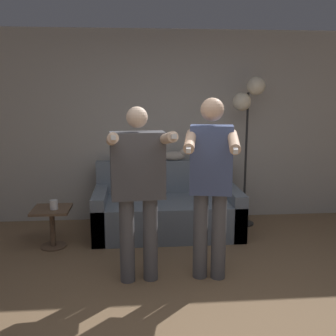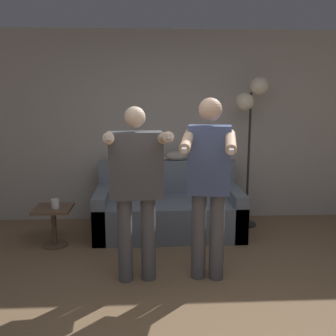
% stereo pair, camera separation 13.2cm
% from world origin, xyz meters
% --- Properties ---
extents(ground_plane, '(16.00, 16.00, 0.00)m').
position_xyz_m(ground_plane, '(0.00, 0.00, 0.00)').
color(ground_plane, '#846647').
extents(wall_back, '(10.00, 0.05, 2.60)m').
position_xyz_m(wall_back, '(0.00, 2.70, 1.30)').
color(wall_back, '#B7B2A8').
rests_on(wall_back, ground_plane).
extents(couch, '(1.83, 0.94, 0.87)m').
position_xyz_m(couch, '(-0.13, 2.09, 0.28)').
color(couch, slate).
rests_on(couch, ground_plane).
extents(person_left, '(0.60, 0.71, 1.66)m').
position_xyz_m(person_left, '(-0.50, 0.77, 0.97)').
color(person_left, '#56565B').
rests_on(person_left, ground_plane).
extents(person_right, '(0.54, 0.73, 1.73)m').
position_xyz_m(person_right, '(0.17, 0.77, 0.99)').
color(person_right, '#56565B').
rests_on(person_right, ground_plane).
extents(cat, '(0.42, 0.13, 0.16)m').
position_xyz_m(cat, '(0.01, 2.45, 0.94)').
color(cat, '#B7AD9E').
rests_on(cat, couch).
extents(floor_lamp, '(0.42, 0.28, 1.97)m').
position_xyz_m(floor_lamp, '(0.95, 2.30, 1.62)').
color(floor_lamp, black).
rests_on(floor_lamp, ground_plane).
extents(side_table, '(0.42, 0.42, 0.47)m').
position_xyz_m(side_table, '(-1.49, 1.70, 0.33)').
color(side_table, brown).
rests_on(side_table, ground_plane).
extents(cup, '(0.09, 0.09, 0.11)m').
position_xyz_m(cup, '(-1.45, 1.66, 0.52)').
color(cup, white).
rests_on(cup, side_table).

